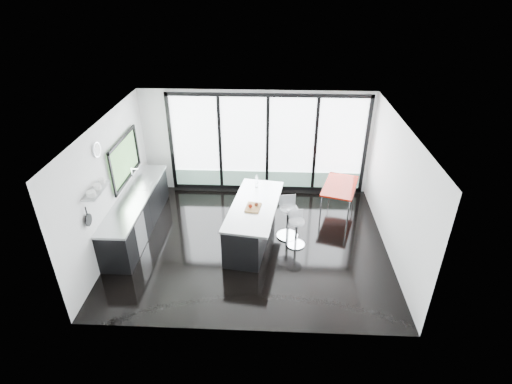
{
  "coord_description": "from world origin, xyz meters",
  "views": [
    {
      "loc": [
        0.46,
        -7.27,
        5.44
      ],
      "look_at": [
        0.1,
        0.3,
        1.15
      ],
      "focal_mm": 28.0,
      "sensor_mm": 36.0,
      "label": 1
    }
  ],
  "objects_px": {
    "island": "(251,222)",
    "bar_stool_far": "(288,222)",
    "red_table": "(339,197)",
    "bar_stool_near": "(296,233)"
  },
  "relations": [
    {
      "from": "island",
      "to": "red_table",
      "type": "bearing_deg",
      "value": 32.98
    },
    {
      "from": "bar_stool_far",
      "to": "red_table",
      "type": "relative_size",
      "value": 0.59
    },
    {
      "from": "bar_stool_near",
      "to": "red_table",
      "type": "height_order",
      "value": "red_table"
    },
    {
      "from": "island",
      "to": "bar_stool_far",
      "type": "relative_size",
      "value": 3.11
    },
    {
      "from": "island",
      "to": "bar_stool_far",
      "type": "bearing_deg",
      "value": 10.15
    },
    {
      "from": "island",
      "to": "red_table",
      "type": "distance_m",
      "value": 2.55
    },
    {
      "from": "bar_stool_near",
      "to": "bar_stool_far",
      "type": "relative_size",
      "value": 0.84
    },
    {
      "from": "island",
      "to": "bar_stool_far",
      "type": "distance_m",
      "value": 0.84
    },
    {
      "from": "bar_stool_far",
      "to": "red_table",
      "type": "bearing_deg",
      "value": 32.3
    },
    {
      "from": "bar_stool_far",
      "to": "island",
      "type": "bearing_deg",
      "value": 179.09
    }
  ]
}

